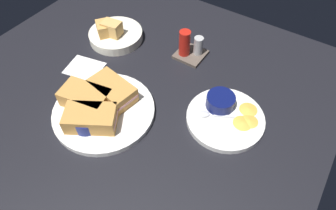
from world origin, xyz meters
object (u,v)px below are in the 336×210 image
Objects in this scene: sandwich_half_extra at (91,118)px; bread_basket_rear at (115,34)px; spoon_by_gravy_ramekin at (209,114)px; ramekin_dark_sauce at (86,121)px; ramekin_light_gravy at (220,101)px; plate_sandwich_main at (104,111)px; sandwich_half_near at (112,90)px; plate_chips_companion at (225,119)px; spoon_by_dark_ramekin at (99,108)px; condiment_caddy at (190,47)px; sandwich_half_far at (86,97)px.

sandwich_half_extra is 37.01cm from bread_basket_rear.
ramekin_dark_sauce is at bearing -141.14° from spoon_by_gravy_ramekin.
plate_sandwich_main is at bearing -144.38° from ramekin_light_gravy.
spoon_by_gravy_ramekin is at bearing 18.60° from sandwich_half_near.
plate_sandwich_main is 1.33× the size of plate_chips_companion.
plate_sandwich_main is 1.64cm from spoon_by_dark_ramekin.
spoon_by_dark_ramekin is at bearing -150.51° from plate_sandwich_main.
spoon_by_dark_ramekin is (-0.94, 5.70, -1.55)cm from ramekin_dark_sauce.
ramekin_light_gravy reaches higher than spoon_by_dark_ramekin.
spoon_by_dark_ramekin reaches higher than plate_chips_companion.
ramekin_light_gravy is at bearing 26.54° from sandwich_half_near.
condiment_caddy is (8.27, 28.11, -0.59)cm from sandwich_half_near.
ramekin_light_gravy is (26.70, 13.33, -0.45)cm from sandwich_half_near.
spoon_by_dark_ramekin is at bearing 110.87° from sandwich_half_extra.
plate_chips_companion is (29.15, 22.22, -2.71)cm from ramekin_dark_sauce.
sandwich_half_far reaches higher than plate_chips_companion.
spoon_by_dark_ramekin is (4.23, 0.20, -2.04)cm from sandwich_half_far.
ramekin_dark_sauce is 0.35× the size of plate_chips_companion.
plate_chips_companion is at bearing -38.88° from condiment_caddy.
sandwich_half_extra is 34.65cm from ramekin_light_gravy.
plate_chips_companion is (28.31, 21.19, -3.20)cm from sandwich_half_extra.
ramekin_dark_sauce is 37.47cm from bread_basket_rear.
condiment_caddy reaches higher than ramekin_light_gravy.
condiment_caddy is at bearing 69.53° from sandwich_half_far.
condiment_caddy reaches higher than sandwich_half_near.
ramekin_dark_sauce is (0.70, -11.52, -0.49)cm from sandwich_half_near.
sandwich_half_far and sandwich_half_extra have the same top height.
sandwich_half_far is 36.69cm from ramekin_light_gravy.
plate_chips_companion is 2.21× the size of condiment_caddy.
spoon_by_dark_ramekin is (-1.78, 4.67, -2.04)cm from sandwich_half_extra.
sandwich_half_near is 29.85cm from ramekin_light_gravy.
sandwich_half_near is 6.16cm from spoon_by_dark_ramekin.
plate_sandwich_main is 1.85× the size of sandwich_half_extra.
sandwich_half_extra is at bearing -143.19° from plate_chips_companion.
bread_basket_rear reaches higher than ramekin_dark_sauce.
spoon_by_gravy_ramekin is (25.04, 20.18, -1.55)cm from ramekin_dark_sauce.
ramekin_light_gravy is at bearing 78.38° from spoon_by_gravy_ramekin.
ramekin_light_gravy is at bearing -38.72° from condiment_caddy.
sandwich_half_far reaches higher than spoon_by_dark_ramekin.
ramekin_light_gravy is at bearing 43.70° from ramekin_dark_sauce.
spoon_by_gravy_ramekin is 44.86cm from bread_basket_rear.
condiment_caddy is (-18.44, 14.78, -0.15)cm from ramekin_light_gravy.
ramekin_light_gravy reaches higher than plate_chips_companion.
condiment_caddy is at bearing 141.12° from plate_chips_companion.
sandwich_half_near is 1.91× the size of ramekin_dark_sauce.
sandwich_half_extra is 1.42cm from ramekin_dark_sauce.
spoon_by_gravy_ramekin is at bearing -16.40° from bread_basket_rear.
bread_basket_rear is at bearing 169.70° from ramekin_light_gravy.
sandwich_half_near and sandwich_half_far have the same top height.
condiment_caddy is at bearing 80.11° from sandwich_half_extra.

